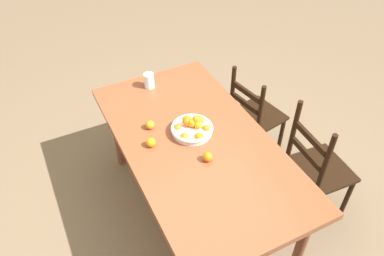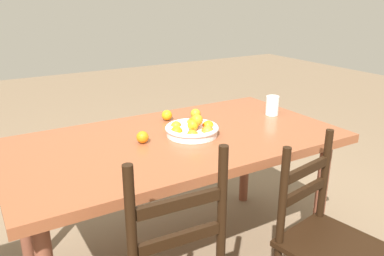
{
  "view_description": "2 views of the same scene",
  "coord_description": "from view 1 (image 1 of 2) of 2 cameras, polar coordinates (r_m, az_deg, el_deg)",
  "views": [
    {
      "loc": [
        1.6,
        -0.83,
        2.51
      ],
      "look_at": [
        -0.09,
        0.01,
        0.81
      ],
      "focal_mm": 35.34,
      "sensor_mm": 36.0,
      "label": 1
    },
    {
      "loc": [
        0.91,
        1.69,
        1.49
      ],
      "look_at": [
        -0.09,
        0.01,
        0.81
      ],
      "focal_mm": 36.26,
      "sensor_mm": 36.0,
      "label": 2
    }
  ],
  "objects": [
    {
      "name": "dining_table",
      "position": [
        2.56,
        0.63,
        -3.25
      ],
      "size": [
        1.75,
        0.93,
        0.77
      ],
      "color": "brown",
      "rests_on": "ground"
    },
    {
      "name": "ground_plane",
      "position": [
        3.09,
        0.53,
        -12.35
      ],
      "size": [
        12.0,
        12.0,
        0.0
      ],
      "primitive_type": "plane",
      "color": "brown"
    },
    {
      "name": "chair_by_cabinet",
      "position": [
        2.9,
        18.14,
        -6.03
      ],
      "size": [
        0.43,
        0.43,
        0.99
      ],
      "rotation": [
        0.0,
        0.0,
        3.08
      ],
      "color": "black",
      "rests_on": "ground"
    },
    {
      "name": "orange_loose_1",
      "position": [
        2.46,
        -6.22,
        -2.19
      ],
      "size": [
        0.06,
        0.06,
        0.06
      ],
      "primitive_type": "sphere",
      "color": "orange",
      "rests_on": "dining_table"
    },
    {
      "name": "orange_loose_0",
      "position": [
        2.59,
        -6.36,
        0.48
      ],
      "size": [
        0.06,
        0.06,
        0.06
      ],
      "primitive_type": "sphere",
      "color": "orange",
      "rests_on": "dining_table"
    },
    {
      "name": "fruit_bowl",
      "position": [
        2.54,
        0.05,
        -0.02
      ],
      "size": [
        0.29,
        0.29,
        0.13
      ],
      "color": "silver",
      "rests_on": "dining_table"
    },
    {
      "name": "drinking_glass",
      "position": [
        2.96,
        -6.49,
        7.13
      ],
      "size": [
        0.08,
        0.08,
        0.12
      ],
      "primitive_type": "cylinder",
      "color": "silver",
      "rests_on": "dining_table"
    },
    {
      "name": "chair_near_window",
      "position": [
        3.25,
        9.36,
        1.54
      ],
      "size": [
        0.44,
        0.44,
        0.9
      ],
      "rotation": [
        0.0,
        0.0,
        3.32
      ],
      "color": "black",
      "rests_on": "ground"
    },
    {
      "name": "orange_loose_2",
      "position": [
        2.36,
        2.38,
        -4.37
      ],
      "size": [
        0.06,
        0.06,
        0.06
      ],
      "primitive_type": "sphere",
      "color": "orange",
      "rests_on": "dining_table"
    }
  ]
}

